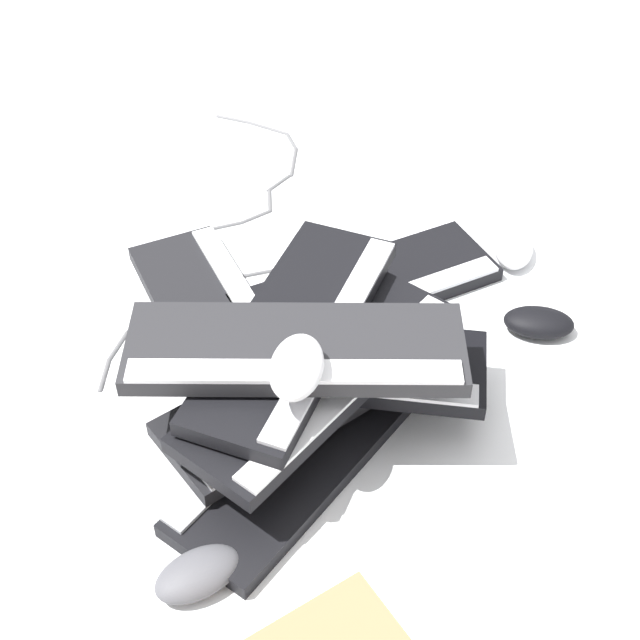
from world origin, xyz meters
name	(u,v)px	position (x,y,z in m)	size (l,w,h in m)	color
ground_plane	(350,352)	(0.00, 0.00, 0.00)	(3.20, 3.20, 0.00)	white
keyboard_0	(305,448)	(0.17, -0.12, 0.01)	(0.39, 0.44, 0.03)	black
keyboard_1	(367,288)	(-0.12, 0.07, 0.01)	(0.23, 0.46, 0.03)	black
keyboard_2	(215,319)	(-0.11, -0.19, 0.01)	(0.46, 0.22, 0.03)	black
keyboard_3	(310,390)	(0.10, -0.09, 0.04)	(0.30, 0.46, 0.03)	black
keyboard_4	(329,360)	(0.08, -0.06, 0.07)	(0.31, 0.46, 0.03)	black
keyboard_5	(320,374)	(0.13, -0.08, 0.10)	(0.38, 0.44, 0.03)	black
keyboard_6	(297,330)	(0.07, -0.10, 0.13)	(0.44, 0.38, 0.03)	black
keyboard_7	(295,349)	(0.13, -0.12, 0.16)	(0.26, 0.46, 0.03)	#232326
mouse_0	(513,248)	(-0.15, 0.34, 0.02)	(0.11, 0.07, 0.04)	silver
mouse_1	(297,367)	(0.19, -0.13, 0.20)	(0.11, 0.07, 0.04)	silver
mouse_2	(198,574)	(0.33, -0.29, 0.02)	(0.11, 0.07, 0.04)	#4C4C51
mouse_3	(539,322)	(0.04, 0.30, 0.02)	(0.11, 0.07, 0.04)	black
cable_0	(231,301)	(-0.16, -0.16, 0.00)	(0.21, 0.51, 0.01)	#59595B
cable_1	(248,184)	(-0.48, -0.06, 0.00)	(0.52, 0.30, 0.01)	#59595B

